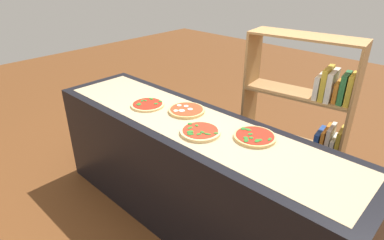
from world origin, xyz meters
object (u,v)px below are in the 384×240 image
object	(u,v)px
pizza_mozzarella_1	(187,110)
pizza_spinach_3	(255,137)
pizza_spinach_2	(200,132)
bookshelf	(308,123)
pizza_spinach_0	(148,105)

from	to	relation	value
pizza_mozzarella_1	pizza_spinach_3	distance (m)	0.62
pizza_spinach_2	bookshelf	size ratio (longest dim) A/B	0.19
pizza_spinach_3	bookshelf	distance (m)	0.87
pizza_mozzarella_1	pizza_spinach_2	xyz separation A→B (m)	(0.31, -0.19, 0.00)
pizza_spinach_3	bookshelf	world-z (taller)	bookshelf
bookshelf	pizza_mozzarella_1	bearing A→B (deg)	-126.40
pizza_spinach_0	bookshelf	distance (m)	1.38
pizza_spinach_2	bookshelf	bearing A→B (deg)	73.02
bookshelf	pizza_spinach_0	bearing A→B (deg)	-133.59
pizza_spinach_0	pizza_spinach_3	bearing A→B (deg)	8.88
pizza_spinach_2	pizza_spinach_3	bearing A→B (deg)	32.37
pizza_spinach_0	bookshelf	bearing A→B (deg)	46.41
pizza_spinach_0	pizza_spinach_2	bearing A→B (deg)	-4.72
pizza_spinach_0	pizza_mozzarella_1	world-z (taller)	pizza_mozzarella_1
pizza_mozzarella_1	pizza_spinach_3	size ratio (longest dim) A/B	1.01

